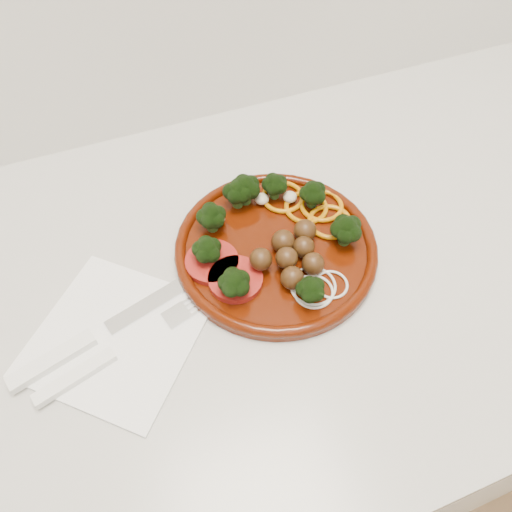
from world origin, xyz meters
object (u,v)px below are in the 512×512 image
object	(u,v)px
fork	(98,363)
plate	(274,242)
napkin	(116,336)
knife	(88,340)

from	to	relation	value
fork	plate	bearing A→B (deg)	2.07
napkin	fork	distance (m)	0.04
napkin	knife	bearing A→B (deg)	173.35
fork	napkin	bearing A→B (deg)	33.31
knife	fork	world-z (taller)	knife
plate	knife	size ratio (longest dim) A/B	1.06
knife	napkin	bearing A→B (deg)	-22.66
knife	plate	bearing A→B (deg)	-5.31
plate	fork	world-z (taller)	plate
plate	fork	bearing A→B (deg)	-161.92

